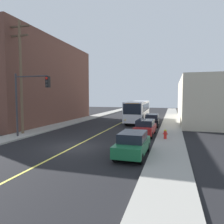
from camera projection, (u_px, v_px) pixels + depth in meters
ground_plane at (74, 147)px, 16.32m from camera, size 120.00×120.00×0.00m
sidewalk_left at (59, 125)px, 27.93m from camera, size 2.50×90.00×0.15m
sidewalk_right at (170, 130)px, 23.84m from camera, size 2.50×90.00×0.15m
lane_stripe_center at (120, 123)px, 30.67m from camera, size 0.16×60.00×0.01m
building_left_brick at (32, 83)px, 31.96m from camera, size 10.00×21.09×12.24m
building_right_warehouse at (220, 101)px, 32.20m from camera, size 12.00×21.35×6.70m
city_bus at (138, 110)px, 32.62m from camera, size 2.88×12.21×3.20m
parked_car_green at (133, 143)px, 13.82m from camera, size 1.87×4.43×1.62m
parked_car_red at (145, 127)px, 21.07m from camera, size 1.91×4.44×1.62m
parked_car_black at (152, 120)px, 27.75m from camera, size 1.93×4.45×1.62m
utility_pole_near at (21, 73)px, 21.06m from camera, size 2.40×0.28×11.45m
traffic_signal_left_corner at (30, 93)px, 19.28m from camera, size 3.75×0.48×6.00m
fire_hydrant at (165, 134)px, 18.75m from camera, size 0.44×0.26×0.84m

